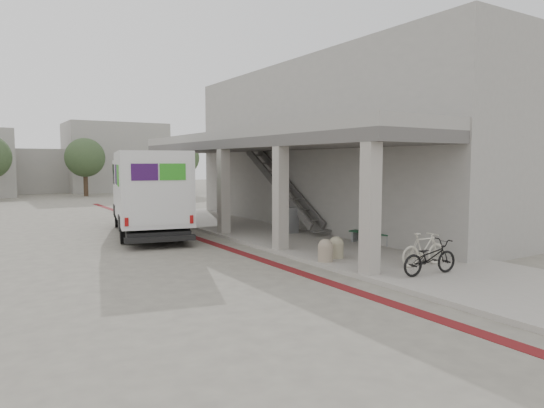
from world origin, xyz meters
TOP-DOWN VIEW (x-y plane):
  - ground at (0.00, 0.00)m, footprint 120.00×120.00m
  - bike_lane_stripe at (1.00, 2.00)m, footprint 0.35×40.00m
  - sidewalk at (4.00, 0.00)m, footprint 4.40×28.00m
  - transit_building at (6.83, 4.50)m, footprint 7.60×17.00m
  - distant_backdrop at (-2.84, 35.89)m, footprint 28.00×10.00m
  - tree_mid at (2.00, 30.00)m, footprint 3.20×3.20m
  - tree_right at (10.00, 29.00)m, footprint 3.20×3.20m
  - fedex_truck at (-0.19, 6.52)m, footprint 3.75×7.84m
  - bench at (5.20, -0.34)m, footprint 0.75×1.68m
  - bollard_near at (2.66, -1.56)m, footprint 0.41×0.41m
  - bollard_far at (2.10, -1.78)m, footprint 0.41×0.41m
  - utility_cabinet at (4.30, 3.24)m, footprint 0.47×0.61m
  - bicycle_black at (3.27, -4.35)m, footprint 1.67×0.72m
  - bicycle_cream at (3.93, -3.59)m, footprint 1.50×0.53m

SIDE VIEW (x-z plane):
  - ground at x=0.00m, z-range 0.00..0.00m
  - bike_lane_stripe at x=1.00m, z-range 0.00..0.01m
  - sidewalk at x=4.00m, z-range 0.00..0.12m
  - bench at x=5.20m, z-range 0.20..0.59m
  - bollard_near at x=2.66m, z-range 0.12..0.74m
  - bollard_far at x=2.10m, z-range 0.12..0.74m
  - bicycle_black at x=3.27m, z-range 0.12..0.97m
  - bicycle_cream at x=3.93m, z-range 0.12..1.01m
  - utility_cabinet at x=4.30m, z-range 0.12..1.11m
  - fedex_truck at x=-0.19m, z-range 0.10..3.32m
  - distant_backdrop at x=-2.84m, z-range -0.55..5.95m
  - tree_mid at x=2.00m, z-range 0.78..5.58m
  - tree_right at x=10.00m, z-range 0.78..5.58m
  - transit_building at x=6.83m, z-range -0.10..6.90m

